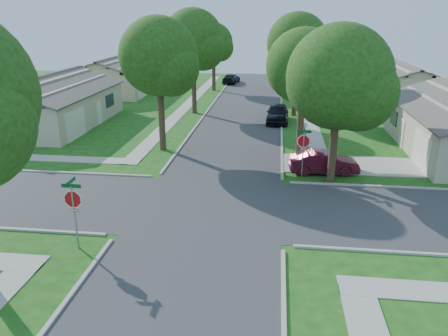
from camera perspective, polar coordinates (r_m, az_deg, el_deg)
ground at (r=21.76m, az=-1.84°, el=-4.96°), size 100.00×100.00×0.00m
road_ns at (r=21.76m, az=-1.84°, el=-4.95°), size 7.00×100.00×0.02m
sidewalk_ne at (r=46.53m, az=10.63°, el=8.10°), size 1.20×40.00×0.04m
sidewalk_nw at (r=47.33m, az=-4.43°, el=8.56°), size 1.20×40.00×0.04m
driveway at (r=28.54m, az=16.28°, el=0.38°), size 8.80×3.60×0.05m
stop_sign_sw at (r=18.17m, az=-19.10°, el=-4.24°), size 1.05×0.80×2.98m
stop_sign_ne at (r=25.29m, az=10.35°, el=3.19°), size 1.05×0.80×2.98m
tree_e_near at (r=28.80m, az=10.46°, el=12.52°), size 4.97×4.80×8.28m
tree_e_mid at (r=40.68m, az=9.63°, el=15.42°), size 5.59×5.40×9.21m
tree_e_far at (r=53.67m, az=9.07°, el=16.11°), size 5.17×5.00×8.72m
tree_w_near at (r=29.73m, az=-8.40°, el=13.76°), size 5.38×5.20×8.97m
tree_w_mid at (r=41.36m, az=-3.99°, el=16.02°), size 5.80×5.60×9.56m
tree_w_far at (r=54.22m, az=-1.32°, el=15.87°), size 4.76×4.60×8.04m
tree_ne_corner at (r=24.23m, az=14.91°, el=10.78°), size 5.80×5.60×8.66m
house_ne_far at (r=50.79m, az=21.91°, el=9.70°), size 8.42×13.60×4.23m
house_nw_near at (r=40.17m, az=-21.75°, el=7.43°), size 8.42×13.60×4.23m
house_nw_far at (r=55.47m, az=-13.51°, el=11.29°), size 8.42×13.60×4.23m
car_driveway at (r=26.57m, az=12.88°, el=0.73°), size 4.18×1.80×1.34m
car_curb_east at (r=38.65m, az=7.01°, el=7.14°), size 2.00×4.70×1.59m
car_curb_west at (r=60.50m, az=0.93°, el=11.62°), size 2.29×4.54×1.26m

